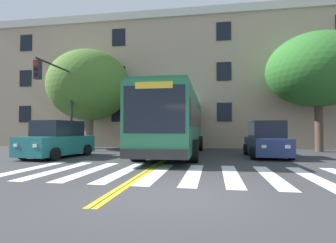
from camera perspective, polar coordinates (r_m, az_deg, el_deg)
The scene contains 11 objects.
ground_plane at distance 5.84m, azimuth 0.88°, elevation -15.78°, with size 120.00×120.00×0.00m, color #38383A.
crosswalk at distance 8.60m, azimuth 1.56°, elevation -11.20°, with size 11.08×4.26×0.01m.
lane_line_yellow_inner at distance 22.56m, azimuth 3.66°, elevation -5.35°, with size 0.12×36.00×0.01m, color gold.
lane_line_yellow_outer at distance 22.54m, azimuth 4.06°, elevation -5.35°, with size 0.12×36.00×0.01m, color gold.
city_bus at distance 15.07m, azimuth 1.66°, elevation -0.17°, with size 2.94×11.84×3.39m.
car_teal_near_lane at distance 14.55m, azimuth -22.90°, elevation -3.82°, with size 2.42×4.26×1.86m.
car_navy_far_lane at distance 14.36m, azimuth 20.61°, elevation -3.93°, with size 1.97×3.86×1.85m.
traffic_light_far_corner at distance 17.32m, azimuth -22.68°, elevation 6.24°, with size 0.34×3.80×5.54m.
street_tree_curbside_large at distance 19.66m, azimuth 29.83°, elevation 9.62°, with size 9.20×9.22×7.57m.
street_tree_curbside_small at distance 20.77m, azimuth -16.79°, elevation 7.51°, with size 7.71×7.42×7.42m.
building_facade at distance 25.56m, azimuth 2.08°, elevation 7.40°, with size 31.27×10.10×10.97m.
Camera 1 is at (0.83, -5.60, 1.41)m, focal length 28.00 mm.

